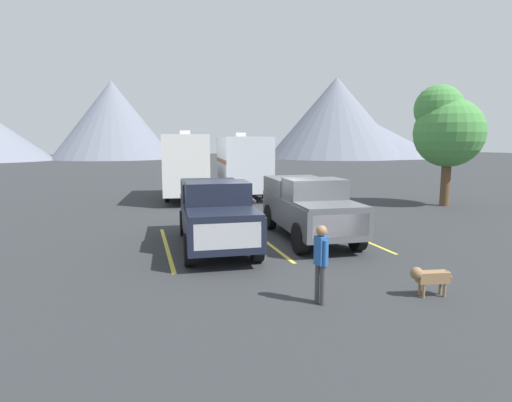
{
  "coord_description": "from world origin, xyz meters",
  "views": [
    {
      "loc": [
        -3.97,
        -11.8,
        3.22
      ],
      "look_at": [
        0.0,
        1.81,
        1.2
      ],
      "focal_mm": 28.33,
      "sensor_mm": 36.0,
      "label": 1
    }
  ],
  "objects_px": {
    "camper_trailer_b": "(243,163)",
    "dog": "(428,277)",
    "person_a": "(321,259)",
    "pickup_truck_a": "(215,211)",
    "camper_trailer_a": "(186,163)",
    "pickup_truck_b": "(308,205)"
  },
  "relations": [
    {
      "from": "pickup_truck_a",
      "to": "person_a",
      "type": "relative_size",
      "value": 3.45
    },
    {
      "from": "camper_trailer_b",
      "to": "person_a",
      "type": "bearing_deg",
      "value": -98.99
    },
    {
      "from": "camper_trailer_b",
      "to": "dog",
      "type": "height_order",
      "value": "camper_trailer_b"
    },
    {
      "from": "person_a",
      "to": "pickup_truck_a",
      "type": "bearing_deg",
      "value": 102.62
    },
    {
      "from": "pickup_truck_b",
      "to": "pickup_truck_a",
      "type": "bearing_deg",
      "value": -176.21
    },
    {
      "from": "pickup_truck_a",
      "to": "person_a",
      "type": "bearing_deg",
      "value": -77.38
    },
    {
      "from": "dog",
      "to": "camper_trailer_b",
      "type": "bearing_deg",
      "value": 89.13
    },
    {
      "from": "person_a",
      "to": "dog",
      "type": "relative_size",
      "value": 1.72
    },
    {
      "from": "pickup_truck_a",
      "to": "person_a",
      "type": "height_order",
      "value": "pickup_truck_a"
    },
    {
      "from": "person_a",
      "to": "camper_trailer_b",
      "type": "bearing_deg",
      "value": 81.01
    },
    {
      "from": "person_a",
      "to": "dog",
      "type": "distance_m",
      "value": 2.42
    },
    {
      "from": "pickup_truck_b",
      "to": "camper_trailer_b",
      "type": "relative_size",
      "value": 0.71
    },
    {
      "from": "camper_trailer_b",
      "to": "person_a",
      "type": "xyz_separation_m",
      "value": [
        -2.61,
        -16.48,
        -1.11
      ]
    },
    {
      "from": "pickup_truck_a",
      "to": "camper_trailer_a",
      "type": "xyz_separation_m",
      "value": [
        0.37,
        11.05,
        0.97
      ]
    },
    {
      "from": "camper_trailer_b",
      "to": "person_a",
      "type": "distance_m",
      "value": 16.72
    },
    {
      "from": "camper_trailer_b",
      "to": "pickup_truck_a",
      "type": "bearing_deg",
      "value": -108.62
    },
    {
      "from": "pickup_truck_a",
      "to": "pickup_truck_b",
      "type": "bearing_deg",
      "value": 3.79
    },
    {
      "from": "pickup_truck_a",
      "to": "camper_trailer_a",
      "type": "relative_size",
      "value": 0.7
    },
    {
      "from": "pickup_truck_a",
      "to": "person_a",
      "type": "distance_m",
      "value": 5.39
    },
    {
      "from": "pickup_truck_a",
      "to": "camper_trailer_b",
      "type": "relative_size",
      "value": 0.73
    },
    {
      "from": "dog",
      "to": "pickup_truck_b",
      "type": "bearing_deg",
      "value": 92.68
    },
    {
      "from": "camper_trailer_a",
      "to": "person_a",
      "type": "distance_m",
      "value": 16.37
    }
  ]
}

